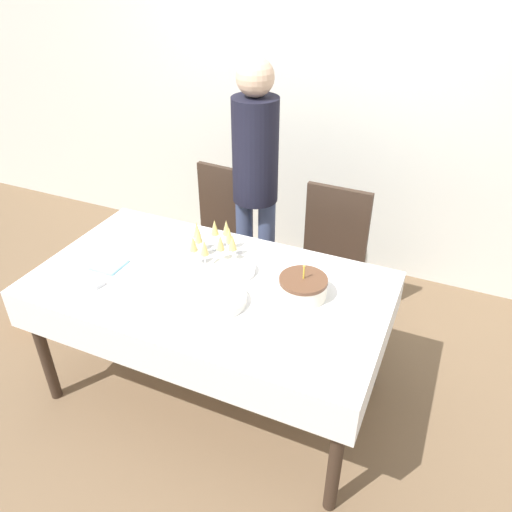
# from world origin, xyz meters

# --- Properties ---
(ground_plane) EXTENTS (12.00, 12.00, 0.00)m
(ground_plane) POSITION_xyz_m (0.00, 0.00, 0.00)
(ground_plane) COLOR brown
(wall_back) EXTENTS (8.00, 0.05, 2.70)m
(wall_back) POSITION_xyz_m (0.00, 1.63, 1.35)
(wall_back) COLOR silver
(wall_back) RESTS_ON ground_plane
(dining_table) EXTENTS (1.75, 0.96, 0.76)m
(dining_table) POSITION_xyz_m (0.00, 0.00, 0.66)
(dining_table) COLOR white
(dining_table) RESTS_ON ground_plane
(dining_chair_far_left) EXTENTS (0.45, 0.45, 0.95)m
(dining_chair_far_left) POSITION_xyz_m (-0.38, 0.80, 0.52)
(dining_chair_far_left) COLOR #38281E
(dining_chair_far_left) RESTS_ON ground_plane
(dining_chair_far_right) EXTENTS (0.43, 0.43, 0.95)m
(dining_chair_far_right) POSITION_xyz_m (0.39, 0.80, 0.52)
(dining_chair_far_right) COLOR #38281E
(dining_chair_far_right) RESTS_ON ground_plane
(birthday_cake) EXTENTS (0.23, 0.23, 0.17)m
(birthday_cake) POSITION_xyz_m (0.46, 0.08, 0.81)
(birthday_cake) COLOR silver
(birthday_cake) RESTS_ON dining_table
(champagne_tray) EXTENTS (0.32, 0.32, 0.18)m
(champagne_tray) POSITION_xyz_m (-0.08, 0.20, 0.85)
(champagne_tray) COLOR silver
(champagne_tray) RESTS_ON dining_table
(plate_stack_main) EXTENTS (0.28, 0.28, 0.04)m
(plate_stack_main) POSITION_xyz_m (0.11, -0.13, 0.78)
(plate_stack_main) COLOR silver
(plate_stack_main) RESTS_ON dining_table
(plate_stack_dessert) EXTENTS (0.22, 0.22, 0.03)m
(plate_stack_dessert) POSITION_xyz_m (0.07, 0.13, 0.78)
(plate_stack_dessert) COLOR white
(plate_stack_dessert) RESTS_ON dining_table
(cake_knife) EXTENTS (0.30, 0.02, 0.00)m
(cake_knife) POSITION_xyz_m (0.47, -0.11, 0.76)
(cake_knife) COLOR silver
(cake_knife) RESTS_ON dining_table
(fork_pile) EXTENTS (0.18, 0.09, 0.02)m
(fork_pile) POSITION_xyz_m (-0.54, -0.24, 0.77)
(fork_pile) COLOR silver
(fork_pile) RESTS_ON dining_table
(napkin_pile) EXTENTS (0.15, 0.15, 0.01)m
(napkin_pile) POSITION_xyz_m (-0.54, -0.08, 0.76)
(napkin_pile) COLOR #8CC6E0
(napkin_pile) RESTS_ON dining_table
(person_standing) EXTENTS (0.28, 0.28, 1.65)m
(person_standing) POSITION_xyz_m (-0.13, 0.85, 1.00)
(person_standing) COLOR #3F4C72
(person_standing) RESTS_ON ground_plane
(gift_bag) EXTENTS (0.24, 0.15, 0.22)m
(gift_bag) POSITION_xyz_m (-1.37, 0.12, 0.11)
(gift_bag) COLOR orange
(gift_bag) RESTS_ON ground_plane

